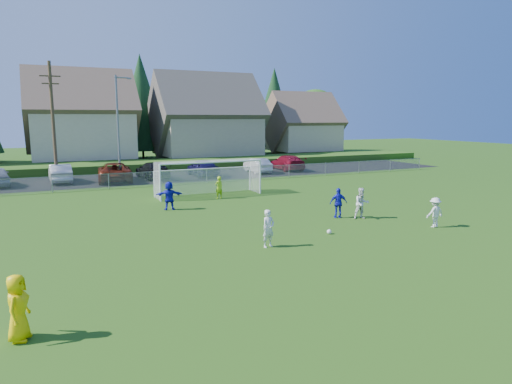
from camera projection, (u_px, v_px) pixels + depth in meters
The scene contains 23 objects.
ground at pixel (341, 255), 18.27m from camera, with size 160.00×160.00×0.00m, color #193D0C.
asphalt_lot at pixel (167, 176), 42.80m from camera, with size 60.00×60.00×0.00m, color black.
grass_embankment at pixel (150, 165), 49.42m from camera, with size 70.00×6.00×0.80m, color #1E420F.
soccer_ball at pixel (329, 232), 21.62m from camera, with size 0.22×0.22×0.22m, color white.
referee at pixel (18, 308), 11.18m from camera, with size 0.83×0.54×1.69m, color yellow.
player_white_a at pixel (268, 228), 19.34m from camera, with size 0.59×0.39×1.62m, color silver.
player_white_b at pixel (362, 203), 24.76m from camera, with size 0.83×0.65×1.70m, color silver.
player_white_c at pixel (435, 212), 22.89m from camera, with size 0.98×0.56×1.51m, color silver.
player_blue_a at pixel (338, 203), 25.02m from camera, with size 0.97×0.40×1.65m, color #1216AE.
player_blue_b at pixel (169, 196), 27.22m from camera, with size 1.59×0.51×1.71m, color #1216AE.
goalkeeper at pixel (219, 187), 31.05m from camera, with size 0.56×0.36×1.52m, color #9CD118.
car_b at pixel (60, 173), 38.81m from camera, with size 1.67×4.78×1.57m, color #BEBEBE.
car_c at pixel (115, 172), 39.52m from camera, with size 2.72×5.90×1.64m, color #57190A.
car_d at pixel (153, 170), 41.33m from camera, with size 2.11×5.19×1.51m, color black.
car_e at pixel (203, 168), 43.00m from camera, with size 1.93×4.79×1.63m, color #151240.
car_f at pixel (257, 165), 45.82m from camera, with size 1.53×4.39×1.45m, color #BABABA.
car_g at pixel (287, 163), 48.07m from camera, with size 2.19×5.40×1.57m, color maroon.
soccer_goal at pixel (207, 172), 32.32m from camera, with size 7.42×1.90×2.50m.
chainlink_fence at pixel (184, 177), 37.79m from camera, with size 52.06×0.06×1.20m.
streetlight at pixel (118, 125), 38.80m from camera, with size 1.38×0.18×9.00m.
utility_pole at pixel (53, 122), 37.51m from camera, with size 1.60×0.26×10.00m.
houses_row at pixel (150, 102), 55.80m from camera, with size 53.90×11.45×13.27m.
tree_row at pixel (133, 107), 61.07m from camera, with size 65.98×12.36×13.80m.
Camera 1 is at (-10.64, -14.46, 5.45)m, focal length 32.00 mm.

